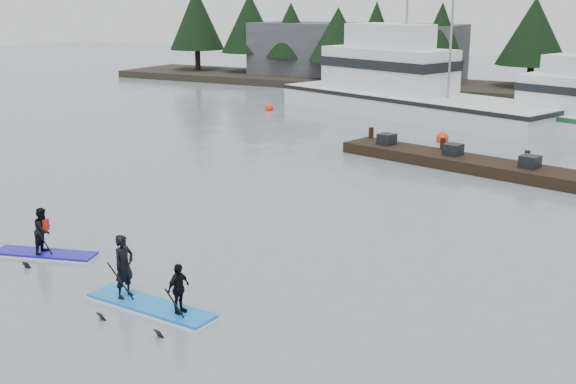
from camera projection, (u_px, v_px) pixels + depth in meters
The scene contains 10 objects.
ground at pixel (175, 289), 18.16m from camera, with size 160.00×160.00×0.00m, color slate.
far_shore at pixel (517, 92), 53.78m from camera, with size 70.00×8.00×0.60m, color #2D281E.
treeline at pixel (516, 96), 53.86m from camera, with size 60.00×4.00×8.00m, color black, non-canonical shape.
waterfront_building at pixel (355, 54), 61.32m from camera, with size 18.00×6.00×5.00m, color #4C4C51.
fishing_boat_large at pixel (408, 102), 44.85m from camera, with size 19.22×11.30×10.38m.
floating_dock at pixel (495, 168), 29.99m from camera, with size 14.63×1.95×0.49m, color black.
buoy_b at pixel (442, 142), 36.69m from camera, with size 0.64×0.64×0.64m, color #FF320C.
buoy_a at pixel (269, 110), 46.89m from camera, with size 0.56×0.56×0.56m, color #FF320C.
paddleboard_solo at pixel (44, 238), 20.34m from camera, with size 3.03×1.52×1.87m.
paddleboard_duo at pixel (148, 287), 16.88m from camera, with size 3.50×1.28×2.16m.
Camera 1 is at (10.52, -13.53, 7.08)m, focal length 45.00 mm.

